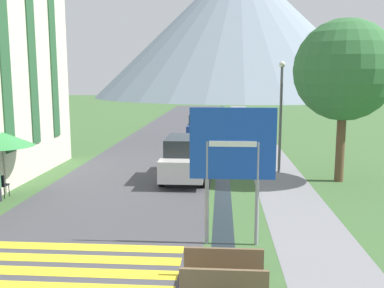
% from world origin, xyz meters
% --- Properties ---
extents(ground_plane, '(160.00, 160.00, 0.00)m').
position_xyz_m(ground_plane, '(0.00, 20.00, 0.00)').
color(ground_plane, '#3D6033').
extents(road, '(6.40, 60.00, 0.01)m').
position_xyz_m(road, '(-2.50, 30.00, 0.00)').
color(road, '#424247').
rests_on(road, ground_plane).
extents(footpath, '(2.20, 60.00, 0.01)m').
position_xyz_m(footpath, '(3.60, 30.00, 0.00)').
color(footpath, slate).
rests_on(footpath, ground_plane).
extents(drainage_channel, '(0.60, 60.00, 0.00)m').
position_xyz_m(drainage_channel, '(1.20, 30.00, 0.00)').
color(drainage_channel, black).
rests_on(drainage_channel, ground_plane).
extents(crosswalk_marking, '(5.44, 2.54, 0.01)m').
position_xyz_m(crosswalk_marking, '(-2.50, 3.30, 0.01)').
color(crosswalk_marking, yellow).
rests_on(crosswalk_marking, ground_plane).
extents(mountain_distant, '(65.08, 65.08, 30.96)m').
position_xyz_m(mountain_distant, '(4.77, 94.70, 15.48)').
color(mountain_distant, gray).
rests_on(mountain_distant, ground_plane).
extents(road_sign, '(2.14, 0.11, 3.52)m').
position_xyz_m(road_sign, '(1.41, 4.81, 2.34)').
color(road_sign, gray).
rests_on(road_sign, ground_plane).
extents(footbridge, '(1.70, 1.10, 0.65)m').
position_xyz_m(footbridge, '(1.20, 2.45, 0.23)').
color(footbridge, brown).
rests_on(footbridge, ground_plane).
extents(parked_car_near, '(1.80, 4.56, 1.82)m').
position_xyz_m(parked_car_near, '(-0.40, 11.92, 0.91)').
color(parked_car_near, silver).
rests_on(parked_car_near, ground_plane).
extents(parked_car_far, '(1.74, 3.81, 1.82)m').
position_xyz_m(parked_car_far, '(-0.33, 23.35, 0.91)').
color(parked_car_far, navy).
rests_on(parked_car_far, ground_plane).
extents(cafe_chair_middle, '(0.40, 0.40, 0.85)m').
position_xyz_m(cafe_chair_middle, '(-6.68, 8.54, 0.51)').
color(cafe_chair_middle, black).
rests_on(cafe_chair_middle, ground_plane).
extents(cafe_umbrella_middle_green, '(2.21, 2.21, 2.29)m').
position_xyz_m(cafe_umbrella_middle_green, '(-6.79, 9.13, 2.03)').
color(cafe_umbrella_middle_green, '#B7B2A8').
rests_on(cafe_umbrella_middle_green, ground_plane).
extents(streetlamp, '(0.28, 0.28, 4.96)m').
position_xyz_m(streetlamp, '(3.75, 13.56, 2.96)').
color(streetlamp, '#515156').
rests_on(streetlamp, ground_plane).
extents(tree_by_path, '(4.05, 4.05, 6.57)m').
position_xyz_m(tree_by_path, '(6.00, 11.96, 4.53)').
color(tree_by_path, brown).
rests_on(tree_by_path, ground_plane).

